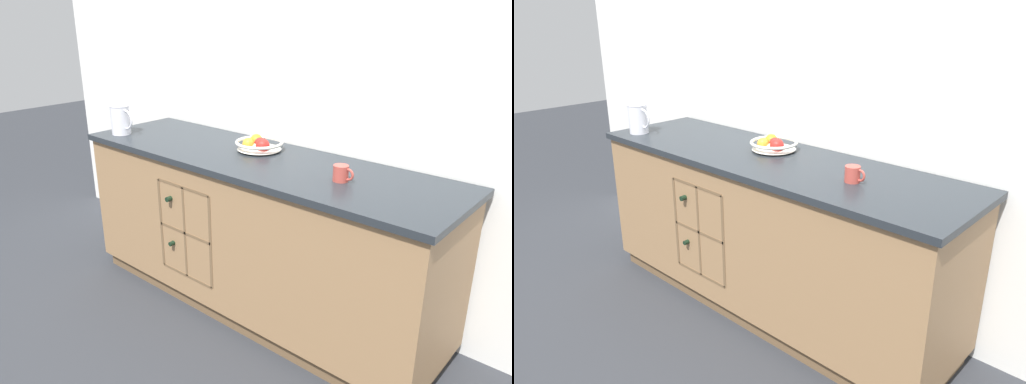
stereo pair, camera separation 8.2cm
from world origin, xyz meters
The scene contains 6 objects.
ground_plane centered at (0.00, 0.00, 0.00)m, with size 14.00×14.00×0.00m, color #2D3035.
back_wall centered at (0.00, 0.38, 1.27)m, with size 4.65×0.06×2.55m, color white.
kitchen_island centered at (0.00, 0.00, 0.48)m, with size 2.29×0.68×0.94m.
fruit_bowl centered at (-0.07, 0.10, 0.98)m, with size 0.27×0.27×0.09m.
white_pitcher centered at (-0.99, -0.18, 1.04)m, with size 0.19×0.12×0.19m.
ceramic_mug centered at (0.57, -0.04, 0.98)m, with size 0.11×0.07×0.08m.
Camera 2 is at (1.78, -1.92, 1.72)m, focal length 35.00 mm.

